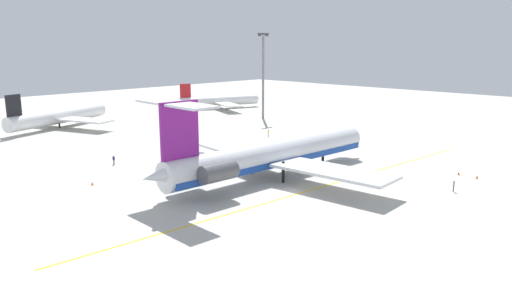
# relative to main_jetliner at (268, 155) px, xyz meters

# --- Properties ---
(ground) EXTENTS (329.60, 329.60, 0.00)m
(ground) POSITION_rel_main_jetliner_xyz_m (-3.68, -7.90, -3.82)
(ground) COLOR #B7B5AD
(main_jetliner) EXTENTS (48.10, 42.74, 14.02)m
(main_jetliner) POSITION_rel_main_jetliner_xyz_m (0.00, 0.00, 0.00)
(main_jetliner) COLOR silver
(main_jetliner) RESTS_ON ground
(airliner_mid_left) EXTENTS (32.12, 32.24, 9.85)m
(airliner_mid_left) POSITION_rel_main_jetliner_xyz_m (-0.94, 73.30, -0.92)
(airliner_mid_left) COLOR white
(airliner_mid_left) RESTS_ON ground
(airliner_mid_right) EXTENTS (28.36, 28.49, 8.74)m
(airliner_mid_right) POSITION_rel_main_jetliner_xyz_m (53.86, 71.46, -1.25)
(airliner_mid_right) COLOR white
(airliner_mid_right) RESTS_ON ground
(ground_crew_near_nose) EXTENTS (0.35, 0.28, 1.65)m
(ground_crew_near_nose) POSITION_rel_main_jetliner_xyz_m (13.79, -25.07, -2.78)
(ground_crew_near_nose) COLOR black
(ground_crew_near_nose) RESTS_ON ground
(ground_crew_near_tail) EXTENTS (0.26, 0.37, 1.65)m
(ground_crew_near_tail) POSITION_rel_main_jetliner_xyz_m (26.97, 24.84, -2.77)
(ground_crew_near_tail) COLOR black
(ground_crew_near_tail) RESTS_ON ground
(ground_crew_portside) EXTENTS (0.34, 0.31, 1.70)m
(ground_crew_portside) POSITION_rel_main_jetliner_xyz_m (-12.87, 26.29, -2.74)
(ground_crew_portside) COLOR black
(ground_crew_portside) RESTS_ON ground
(ground_crew_starboard) EXTENTS (0.43, 0.28, 1.74)m
(ground_crew_starboard) POSITION_rel_main_jetliner_xyz_m (25.16, 13.69, -2.72)
(ground_crew_starboard) COLOR black
(ground_crew_starboard) RESTS_ON ground
(safety_cone_nose) EXTENTS (0.40, 0.40, 0.55)m
(safety_cone_nose) POSITION_rel_main_jetliner_xyz_m (23.89, -21.71, -3.55)
(safety_cone_nose) COLOR #EA590F
(safety_cone_nose) RESTS_ON ground
(safety_cone_wingtip) EXTENTS (0.40, 0.40, 0.55)m
(safety_cone_wingtip) POSITION_rel_main_jetliner_xyz_m (23.68, -24.82, -3.55)
(safety_cone_wingtip) COLOR #EA590F
(safety_cone_wingtip) RESTS_ON ground
(safety_cone_tail) EXTENTS (0.40, 0.40, 0.55)m
(safety_cone_tail) POSITION_rel_main_jetliner_xyz_m (-22.14, 16.77, -3.55)
(safety_cone_tail) COLOR #EA590F
(safety_cone_tail) RESTS_ON ground
(taxiway_centreline) EXTENTS (83.85, 5.80, 0.01)m
(taxiway_centreline) POSITION_rel_main_jetliner_xyz_m (1.35, -9.46, -3.82)
(taxiway_centreline) COLOR gold
(taxiway_centreline) RESTS_ON ground
(light_mast) EXTENTS (4.00, 0.70, 24.45)m
(light_mast) POSITION_rel_main_jetliner_xyz_m (46.96, 45.53, 9.61)
(light_mast) COLOR slate
(light_mast) RESTS_ON ground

